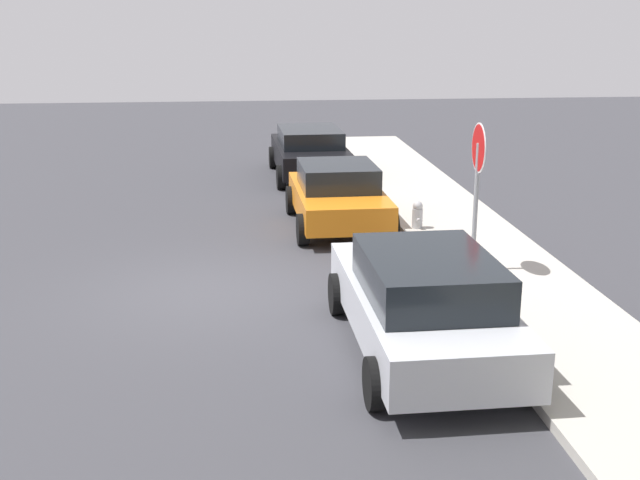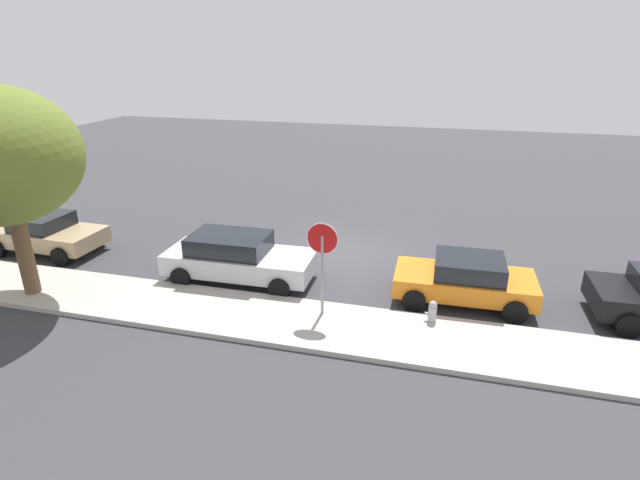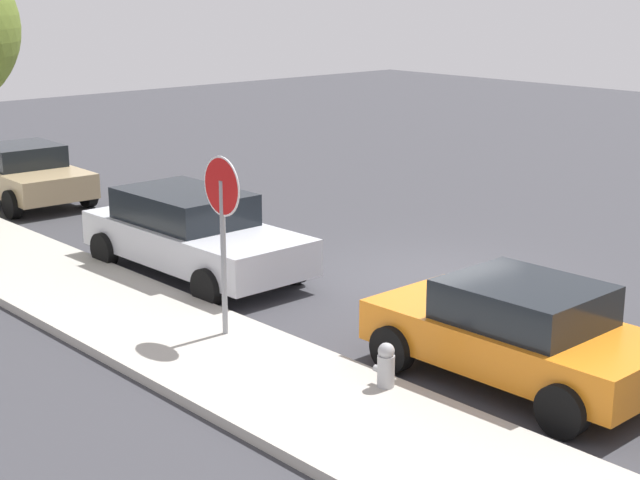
% 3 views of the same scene
% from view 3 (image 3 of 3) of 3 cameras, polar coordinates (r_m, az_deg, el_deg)
% --- Properties ---
extents(ground_plane, '(60.00, 60.00, 0.00)m').
position_cam_3_polar(ground_plane, '(17.42, 6.17, -2.08)').
color(ground_plane, '#38383D').
extents(sidewalk_curb, '(32.00, 2.38, 0.14)m').
position_cam_3_polar(sidewalk_curb, '(14.17, -7.97, -5.83)').
color(sidewalk_curb, '#B2ADA3').
rests_on(sidewalk_curb, ground_plane).
extents(stop_sign, '(0.85, 0.08, 2.72)m').
position_cam_3_polar(stop_sign, '(13.69, -5.70, 1.47)').
color(stop_sign, gray).
rests_on(stop_sign, ground_plane).
extents(parked_car_silver, '(4.62, 2.12, 1.48)m').
position_cam_3_polar(parked_car_silver, '(17.37, -7.43, 0.44)').
color(parked_car_silver, silver).
rests_on(parked_car_silver, ground_plane).
extents(parked_car_orange, '(3.91, 2.08, 1.37)m').
position_cam_3_polar(parked_car_orange, '(12.82, 11.43, -5.22)').
color(parked_car_orange, orange).
rests_on(parked_car_orange, ground_plane).
extents(parked_car_tan, '(3.97, 2.14, 1.36)m').
position_cam_3_polar(parked_car_tan, '(23.96, -16.83, 3.72)').
color(parked_car_tan, tan).
rests_on(parked_car_tan, ground_plane).
extents(fire_hydrant, '(0.30, 0.22, 0.72)m').
position_cam_3_polar(fire_hydrant, '(12.30, 3.85, -7.55)').
color(fire_hydrant, '#A5A5A8').
rests_on(fire_hydrant, ground_plane).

